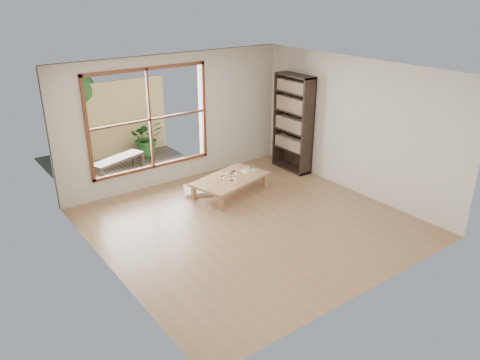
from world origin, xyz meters
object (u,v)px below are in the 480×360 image
object	(u,v)px
bookshelf	(293,123)
garden_bench	(118,160)
low_table	(230,180)
food_tray	(249,170)

from	to	relation	value
bookshelf	garden_bench	size ratio (longest dim) A/B	1.65
garden_bench	bookshelf	bearing A→B (deg)	-49.24
low_table	food_tray	distance (m)	0.53
low_table	bookshelf	size ratio (longest dim) A/B	0.79
bookshelf	food_tray	world-z (taller)	bookshelf
bookshelf	food_tray	xyz separation A→B (m)	(-1.35, -0.21, -0.70)
bookshelf	food_tray	size ratio (longest dim) A/B	7.40
low_table	bookshelf	world-z (taller)	bookshelf
low_table	food_tray	size ratio (longest dim) A/B	5.87
low_table	bookshelf	bearing A→B (deg)	-5.85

